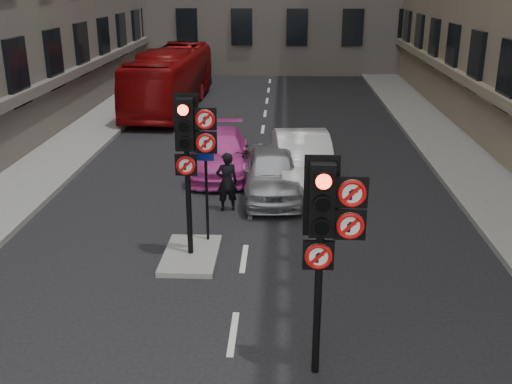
# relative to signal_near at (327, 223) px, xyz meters

# --- Properties ---
(pavement_left) EXTENTS (3.00, 50.00, 0.16)m
(pavement_left) POSITION_rel_signal_near_xyz_m (-8.69, 11.01, -2.50)
(pavement_left) COLOR gray
(pavement_left) RESTS_ON ground
(pavement_right) EXTENTS (3.00, 50.00, 0.16)m
(pavement_right) POSITION_rel_signal_near_xyz_m (5.71, 11.01, -2.50)
(pavement_right) COLOR gray
(pavement_right) RESTS_ON ground
(centre_island) EXTENTS (1.20, 2.00, 0.12)m
(centre_island) POSITION_rel_signal_near_xyz_m (-2.69, 4.01, -2.52)
(centre_island) COLOR gray
(centre_island) RESTS_ON ground
(signal_near) EXTENTS (0.91, 0.40, 3.58)m
(signal_near) POSITION_rel_signal_near_xyz_m (0.00, 0.00, 0.00)
(signal_near) COLOR black
(signal_near) RESTS_ON ground
(signal_far) EXTENTS (0.91, 0.40, 3.58)m
(signal_far) POSITION_rel_signal_near_xyz_m (-2.60, 4.00, 0.12)
(signal_far) COLOR black
(signal_far) RESTS_ON centre_island
(car_silver) EXTENTS (1.87, 4.17, 1.39)m
(car_silver) POSITION_rel_signal_near_xyz_m (-0.95, 8.16, -1.89)
(car_silver) COLOR #96989D
(car_silver) RESTS_ON ground
(car_white) EXTENTS (1.99, 4.71, 1.51)m
(car_white) POSITION_rel_signal_near_xyz_m (-0.04, 9.29, -1.83)
(car_white) COLOR white
(car_white) RESTS_ON ground
(car_pink) EXTENTS (2.14, 4.59, 1.30)m
(car_pink) POSITION_rel_signal_near_xyz_m (-2.69, 10.27, -1.93)
(car_pink) COLOR #CF3D9D
(car_pink) RESTS_ON ground
(bus_red) EXTENTS (2.72, 10.06, 2.78)m
(bus_red) POSITION_rel_signal_near_xyz_m (-5.99, 20.02, -1.19)
(bus_red) COLOR maroon
(bus_red) RESTS_ON ground
(motorcycle) EXTENTS (0.65, 1.69, 0.99)m
(motorcycle) POSITION_rel_signal_near_xyz_m (-1.81, 9.68, -2.09)
(motorcycle) COLOR black
(motorcycle) RESTS_ON ground
(motorcyclist) EXTENTS (0.67, 0.53, 1.62)m
(motorcyclist) POSITION_rel_signal_near_xyz_m (-2.13, 6.94, -1.77)
(motorcyclist) COLOR black
(motorcyclist) RESTS_ON ground
(info_sign) EXTENTS (0.39, 0.12, 2.27)m
(info_sign) POSITION_rel_signal_near_xyz_m (-2.39, 4.74, -1.00)
(info_sign) COLOR black
(info_sign) RESTS_ON centre_island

